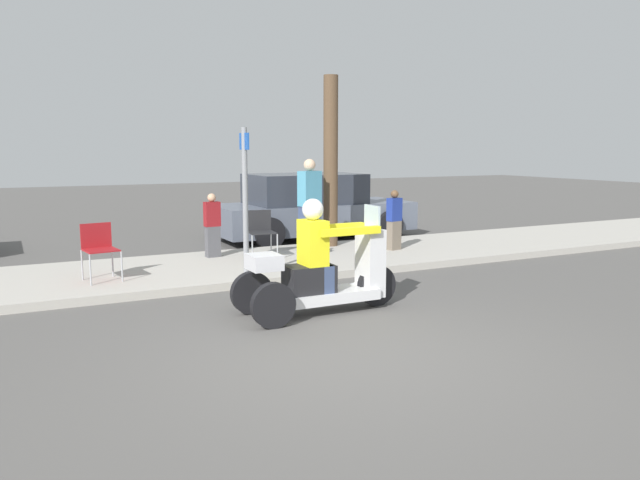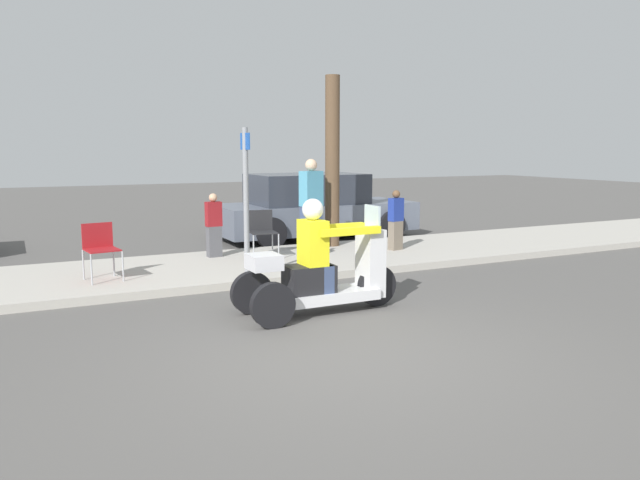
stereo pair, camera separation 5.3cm
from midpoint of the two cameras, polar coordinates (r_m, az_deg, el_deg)
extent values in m
plane|color=#565451|center=(6.28, 2.85, -10.44)|extent=(60.00, 60.00, 0.00)
cube|color=#B2ADA3|center=(10.39, -9.66, -2.60)|extent=(28.00, 2.80, 0.12)
cylinder|color=black|center=(8.11, 5.40, -4.17)|extent=(0.53, 0.10, 0.53)
cylinder|color=black|center=(7.11, -4.13, -5.98)|extent=(0.53, 0.10, 0.53)
cylinder|color=black|center=(7.73, -6.07, -4.82)|extent=(0.53, 0.10, 0.53)
cube|color=silver|center=(7.73, 0.20, -5.17)|extent=(1.47, 0.48, 0.13)
cube|color=black|center=(7.61, -0.79, -3.56)|extent=(0.59, 0.38, 0.34)
cube|color=silver|center=(8.00, 4.82, -2.05)|extent=(0.24, 0.38, 0.87)
cube|color=silver|center=(7.92, 5.00, 2.11)|extent=(0.03, 0.34, 0.30)
cube|color=silver|center=(7.33, -4.94, -2.00)|extent=(0.36, 0.38, 0.18)
cube|color=yellow|center=(7.56, -0.46, -0.24)|extent=(0.26, 0.38, 0.55)
sphere|color=white|center=(7.51, -0.46, 2.82)|extent=(0.26, 0.26, 0.26)
cube|color=#38476B|center=(7.59, 0.83, -3.61)|extent=(0.14, 0.14, 0.34)
cube|color=#38476B|center=(7.80, 0.02, -3.28)|extent=(0.14, 0.14, 0.34)
cube|color=yellow|center=(7.55, 3.00, 0.80)|extent=(0.82, 0.09, 0.09)
cube|color=yellow|center=(7.90, 1.57, 1.15)|extent=(0.82, 0.09, 0.09)
cube|color=#515156|center=(11.12, -9.52, -0.14)|extent=(0.25, 0.18, 0.54)
cube|color=maroon|center=(11.06, -9.58, 2.36)|extent=(0.28, 0.18, 0.43)
sphere|color=tan|center=(11.03, -9.61, 3.84)|extent=(0.15, 0.15, 0.15)
cube|color=#38476B|center=(11.73, -0.68, 1.12)|extent=(0.42, 0.33, 0.82)
cube|color=#4C99B7|center=(11.66, -0.68, 4.72)|extent=(0.46, 0.34, 0.65)
sphere|color=beige|center=(11.64, -0.69, 6.88)|extent=(0.22, 0.22, 0.22)
cube|color=#726656|center=(11.81, 7.04, 0.42)|extent=(0.27, 0.21, 0.54)
cube|color=navy|center=(11.75, 7.09, 2.78)|extent=(0.29, 0.21, 0.43)
sphere|color=brown|center=(11.73, 7.11, 4.18)|extent=(0.15, 0.15, 0.15)
cylinder|color=#A5A8AD|center=(10.63, -5.95, -0.74)|extent=(0.02, 0.02, 0.44)
cylinder|color=#A5A8AD|center=(10.74, -3.66, -0.62)|extent=(0.02, 0.02, 0.44)
cylinder|color=#A5A8AD|center=(11.06, -6.44, -0.39)|extent=(0.02, 0.02, 0.44)
cylinder|color=#A5A8AD|center=(11.16, -4.23, -0.28)|extent=(0.02, 0.02, 0.44)
cube|color=#232326|center=(10.86, -5.09, 0.70)|extent=(0.50, 0.50, 0.02)
cube|color=#232326|center=(11.05, -5.36, 1.77)|extent=(0.44, 0.09, 0.38)
cylinder|color=#A5A8AD|center=(9.28, -20.01, -2.56)|extent=(0.02, 0.02, 0.44)
cylinder|color=#A5A8AD|center=(9.40, -17.42, -2.31)|extent=(0.02, 0.02, 0.44)
cylinder|color=#A5A8AD|center=(9.70, -20.68, -2.14)|extent=(0.02, 0.02, 0.44)
cylinder|color=#A5A8AD|center=(9.81, -18.19, -1.90)|extent=(0.02, 0.02, 0.44)
cube|color=maroon|center=(9.51, -19.14, -0.86)|extent=(0.50, 0.50, 0.02)
cube|color=maroon|center=(9.69, -19.54, 0.37)|extent=(0.44, 0.09, 0.38)
cube|color=slate|center=(14.00, -0.30, 2.14)|extent=(4.43, 1.76, 0.62)
cube|color=#2D333D|center=(13.85, -1.13, 4.72)|extent=(2.44, 1.59, 0.65)
cylinder|color=black|center=(13.97, 6.61, 1.37)|extent=(0.64, 0.22, 0.64)
cylinder|color=black|center=(15.46, 3.05, 2.11)|extent=(0.64, 0.22, 0.64)
cylinder|color=black|center=(12.64, -4.40, 0.66)|extent=(0.64, 0.22, 0.64)
cylinder|color=black|center=(14.28, -7.06, 1.52)|extent=(0.64, 0.22, 0.64)
cylinder|color=brown|center=(12.12, 1.26, 7.16)|extent=(0.28, 0.28, 3.27)
cylinder|color=gray|center=(9.20, -6.61, 3.34)|extent=(0.08, 0.08, 2.20)
cube|color=#1E51AD|center=(9.17, -6.70, 8.95)|extent=(0.02, 0.36, 0.24)
camera|label=1|loc=(0.03, -89.80, 0.03)|focal=35.00mm
camera|label=2|loc=(0.03, 90.20, -0.03)|focal=35.00mm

